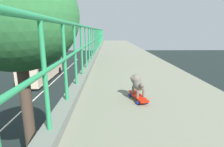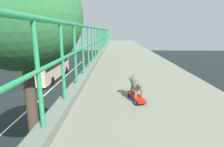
{
  "view_description": "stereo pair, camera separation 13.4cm",
  "coord_description": "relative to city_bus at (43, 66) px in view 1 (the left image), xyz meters",
  "views": [
    {
      "loc": [
        0.32,
        -1.55,
        6.48
      ],
      "look_at": [
        0.39,
        1.68,
        5.7
      ],
      "focal_mm": 28.36,
      "sensor_mm": 36.0,
      "label": 1
    },
    {
      "loc": [
        0.46,
        -1.55,
        6.48
      ],
      "look_at": [
        0.39,
        1.68,
        5.7
      ],
      "focal_mm": 28.36,
      "sensor_mm": 36.0,
      "label": 2
    }
  ],
  "objects": [
    {
      "name": "roadside_tree_mid",
      "position": [
        6.06,
        -17.92,
        5.08
      ],
      "size": [
        3.92,
        3.92,
        8.71
      ],
      "color": "#4E3D30",
      "rests_on": "ground"
    },
    {
      "name": "small_dog",
      "position": [
        9.39,
        -21.14,
        3.88
      ],
      "size": [
        0.22,
        0.38,
        0.31
      ],
      "color": "#696058",
      "rests_on": "toy_skateboard"
    },
    {
      "name": "city_bus",
      "position": [
        0.0,
        0.0,
        0.0
      ],
      "size": [
        2.69,
        10.2,
        3.18
      ],
      "color": "beige",
      "rests_on": "ground"
    },
    {
      "name": "green_railing",
      "position": [
        8.37,
        -22.21,
        3.88
      ],
      "size": [
        0.2,
        35.96,
        1.18
      ],
      "color": "slate",
      "rests_on": "overpass_deck"
    },
    {
      "name": "toy_skateboard",
      "position": [
        9.4,
        -21.19,
        3.69
      ],
      "size": [
        0.26,
        0.53,
        0.08
      ],
      "color": "red",
      "rests_on": "overpass_deck"
    }
  ]
}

